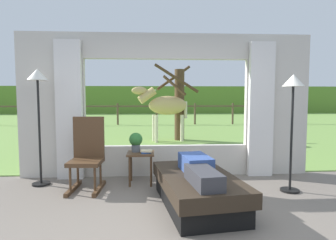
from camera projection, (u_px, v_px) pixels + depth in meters
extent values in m
plane|color=#70665B|center=(178.00, 233.00, 3.00)|extent=(12.00, 12.00, 0.00)
cube|color=beige|center=(52.00, 106.00, 5.03)|extent=(1.15, 0.12, 2.55)
cube|color=beige|center=(276.00, 105.00, 5.27)|extent=(1.15, 0.12, 2.55)
cube|color=beige|center=(167.00, 160.00, 5.23)|extent=(2.90, 0.12, 0.55)
cube|color=beige|center=(166.00, 46.00, 5.06)|extent=(2.90, 0.12, 0.45)
cube|color=silver|center=(69.00, 110.00, 4.92)|extent=(0.44, 0.10, 2.40)
cube|color=silver|center=(261.00, 110.00, 5.11)|extent=(0.44, 0.10, 2.40)
cube|color=#759E47|center=(156.00, 122.00, 16.09)|extent=(36.00, 21.68, 0.02)
cube|color=#5B822F|center=(154.00, 100.00, 25.79)|extent=(36.00, 2.00, 2.40)
cube|color=black|center=(197.00, 197.00, 3.74)|extent=(1.04, 1.67, 0.24)
cube|color=#2D2319|center=(197.00, 181.00, 3.73)|extent=(1.14, 1.81, 0.18)
cube|color=#334C8C|center=(195.00, 163.00, 3.86)|extent=(0.42, 0.64, 0.22)
cube|color=#333338|center=(203.00, 177.00, 3.27)|extent=(0.37, 0.71, 0.18)
sphere|color=tan|center=(191.00, 157.00, 4.24)|extent=(0.20, 0.20, 0.20)
cube|color=#4C331E|center=(86.00, 162.00, 4.34)|extent=(0.50, 0.50, 0.06)
cube|color=#4C331E|center=(89.00, 138.00, 4.52)|extent=(0.48, 0.09, 0.68)
cube|color=#4C331E|center=(73.00, 189.00, 4.37)|extent=(0.10, 0.68, 0.06)
cube|color=#4C331E|center=(99.00, 188.00, 4.37)|extent=(0.10, 0.68, 0.06)
cylinder|color=#4C331E|center=(70.00, 179.00, 4.17)|extent=(0.04, 0.04, 0.38)
cylinder|color=#4C331E|center=(95.00, 179.00, 4.17)|extent=(0.04, 0.04, 0.38)
cylinder|color=#4C331E|center=(78.00, 172.00, 4.53)|extent=(0.04, 0.04, 0.38)
cylinder|color=#4C331E|center=(100.00, 172.00, 4.53)|extent=(0.04, 0.04, 0.38)
cube|color=#4C331E|center=(141.00, 153.00, 4.68)|extent=(0.44, 0.44, 0.03)
cylinder|color=#4C331E|center=(130.00, 172.00, 4.52)|extent=(0.04, 0.04, 0.49)
cylinder|color=#4C331E|center=(151.00, 171.00, 4.54)|extent=(0.04, 0.04, 0.49)
cylinder|color=#4C331E|center=(131.00, 167.00, 4.86)|extent=(0.04, 0.04, 0.49)
cylinder|color=#4C331E|center=(151.00, 166.00, 4.88)|extent=(0.04, 0.04, 0.49)
cylinder|color=#4C5156|center=(136.00, 148.00, 4.73)|extent=(0.14, 0.14, 0.12)
sphere|color=#2D6B2D|center=(136.00, 139.00, 4.72)|extent=(0.22, 0.22, 0.22)
cube|color=#23478C|center=(146.00, 152.00, 4.62)|extent=(0.16, 0.13, 0.02)
cube|color=beige|center=(147.00, 151.00, 4.62)|extent=(0.19, 0.15, 0.03)
cylinder|color=black|center=(41.00, 184.00, 4.66)|extent=(0.28, 0.28, 0.03)
cylinder|color=black|center=(39.00, 133.00, 4.59)|extent=(0.04, 0.04, 1.69)
cone|color=white|center=(37.00, 74.00, 4.52)|extent=(0.32, 0.32, 0.18)
cylinder|color=black|center=(290.00, 190.00, 4.33)|extent=(0.28, 0.28, 0.03)
cylinder|color=black|center=(291.00, 140.00, 4.27)|extent=(0.04, 0.04, 1.58)
cone|color=white|center=(293.00, 80.00, 4.20)|extent=(0.32, 0.32, 0.18)
ellipsoid|color=tan|center=(168.00, 105.00, 9.07)|extent=(1.33, 0.83, 0.60)
cylinder|color=tan|center=(147.00, 95.00, 8.85)|extent=(0.64, 0.39, 0.53)
ellipsoid|color=tan|center=(139.00, 91.00, 8.77)|extent=(0.51, 0.30, 0.24)
cube|color=beige|center=(149.00, 95.00, 8.87)|extent=(0.44, 0.17, 0.32)
cylinder|color=beige|center=(186.00, 110.00, 9.25)|extent=(0.12, 0.12, 0.55)
cylinder|color=beige|center=(156.00, 129.00, 8.85)|extent=(0.11, 0.11, 0.85)
cylinder|color=beige|center=(154.00, 128.00, 9.16)|extent=(0.11, 0.11, 0.85)
cylinder|color=beige|center=(182.00, 128.00, 9.09)|extent=(0.11, 0.11, 0.85)
cylinder|color=beige|center=(179.00, 127.00, 9.40)|extent=(0.11, 0.11, 0.85)
cylinder|color=#4C3823|center=(179.00, 105.00, 9.36)|extent=(0.32, 0.32, 2.31)
cylinder|color=#47331E|center=(174.00, 78.00, 9.76)|extent=(1.20, 0.47, 0.88)
cylinder|color=#47331E|center=(174.00, 85.00, 9.02)|extent=(0.74, 0.54, 0.67)
cylinder|color=#47331E|center=(176.00, 78.00, 8.76)|extent=(1.36, 0.47, 0.93)
cylinder|color=brown|center=(38.00, 114.00, 14.41)|extent=(0.10, 0.10, 1.10)
cylinder|color=brown|center=(78.00, 114.00, 14.52)|extent=(0.10, 0.10, 1.10)
cylinder|color=brown|center=(118.00, 114.00, 14.64)|extent=(0.10, 0.10, 1.10)
cylinder|color=brown|center=(157.00, 114.00, 14.76)|extent=(0.10, 0.10, 1.10)
cylinder|color=brown|center=(195.00, 114.00, 14.87)|extent=(0.10, 0.10, 1.10)
cylinder|color=brown|center=(233.00, 114.00, 14.99)|extent=(0.10, 0.10, 1.10)
cylinder|color=brown|center=(270.00, 114.00, 15.11)|extent=(0.10, 0.10, 1.10)
cylinder|color=brown|center=(306.00, 113.00, 15.22)|extent=(0.10, 0.10, 1.10)
cube|color=brown|center=(157.00, 106.00, 14.73)|extent=(16.00, 0.06, 0.08)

